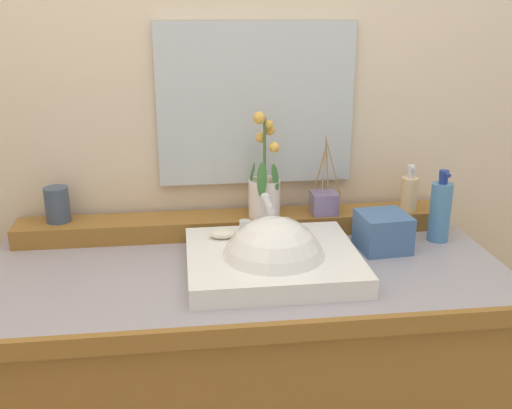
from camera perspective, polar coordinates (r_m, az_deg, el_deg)
name	(u,v)px	position (r m, az deg, el deg)	size (l,w,h in m)	color
wall_back	(230,73)	(1.85, -2.54, 12.41)	(3.05, 0.20, 2.68)	beige
vanity_cabinet	(246,408)	(1.80, -0.92, -18.83)	(1.34, 0.62, 0.90)	olive
back_ledge	(237,224)	(1.77, -1.85, -1.86)	(1.27, 0.12, 0.06)	olive
sink_basin	(273,266)	(1.53, 1.65, -5.90)	(0.43, 0.39, 0.29)	white
soap_bar	(223,234)	(1.60, -3.20, -2.81)	(0.07, 0.04, 0.02)	silver
potted_plant	(264,188)	(1.72, 0.81, 1.55)	(0.10, 0.11, 0.31)	silver
soap_dispenser	(409,192)	(1.84, 14.41, 1.12)	(0.05, 0.05, 0.14)	#E2C18A
tumbler_cup	(57,205)	(1.78, -18.41, -0.01)	(0.07, 0.07, 0.10)	#3E4C5F
reed_diffuser	(324,202)	(1.77, 6.48, 0.25)	(0.09, 0.08, 0.23)	slate
lotion_bottle	(440,211)	(1.77, 17.14, -0.55)	(0.06, 0.06, 0.21)	teal
tissue_box	(383,232)	(1.68, 11.99, -2.54)	(0.13, 0.13, 0.10)	#426699
mirror	(256,104)	(1.75, 0.00, 9.51)	(0.57, 0.02, 0.47)	silver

